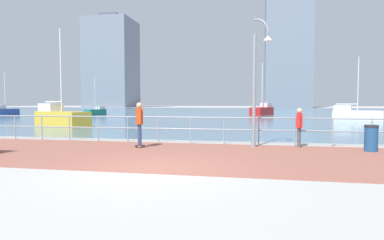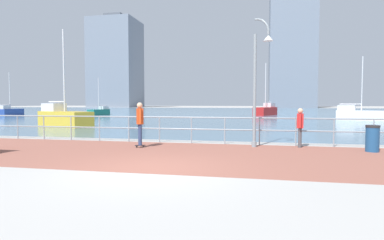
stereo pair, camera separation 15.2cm
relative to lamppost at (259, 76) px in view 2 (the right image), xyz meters
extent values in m
plane|color=#ADAAA5|center=(-2.75, 35.33, -2.71)|extent=(220.00, 220.00, 0.00)
cube|color=#935647|center=(-2.75, -2.26, -2.70)|extent=(28.00, 5.89, 0.01)
cube|color=slate|center=(-2.75, 45.68, -2.70)|extent=(180.00, 88.00, 0.00)
cylinder|color=#8C99A3|center=(-11.15, 0.68, -2.16)|extent=(0.05, 0.05, 1.09)
cylinder|color=#8C99A3|center=(-9.75, 0.68, -2.16)|extent=(0.05, 0.05, 1.09)
cylinder|color=#8C99A3|center=(-8.35, 0.68, -2.16)|extent=(0.05, 0.05, 1.09)
cylinder|color=#8C99A3|center=(-6.95, 0.68, -2.16)|extent=(0.05, 0.05, 1.09)
cylinder|color=#8C99A3|center=(-5.55, 0.68, -2.16)|extent=(0.05, 0.05, 1.09)
cylinder|color=#8C99A3|center=(-4.15, 0.68, -2.16)|extent=(0.05, 0.05, 1.09)
cylinder|color=#8C99A3|center=(-2.75, 0.68, -2.16)|extent=(0.05, 0.05, 1.09)
cylinder|color=#8C99A3|center=(-1.35, 0.68, -2.16)|extent=(0.05, 0.05, 1.09)
cylinder|color=#8C99A3|center=(0.05, 0.68, -2.16)|extent=(0.05, 0.05, 1.09)
cylinder|color=#8C99A3|center=(1.45, 0.68, -2.16)|extent=(0.05, 0.05, 1.09)
cylinder|color=#8C99A3|center=(2.85, 0.68, -2.16)|extent=(0.05, 0.05, 1.09)
cylinder|color=#8C99A3|center=(4.25, 0.68, -2.16)|extent=(0.05, 0.05, 1.09)
cylinder|color=#8C99A3|center=(-2.75, 0.68, -1.62)|extent=(25.20, 0.06, 0.06)
cylinder|color=#8C99A3|center=(-2.75, 0.68, -2.11)|extent=(25.20, 0.06, 0.06)
cylinder|color=gray|center=(-0.15, 0.08, -2.61)|extent=(0.19, 0.19, 0.20)
cylinder|color=gray|center=(-0.15, 0.08, -0.56)|extent=(0.12, 0.12, 4.30)
cylinder|color=gray|center=(-0.08, 0.05, 2.13)|extent=(0.20, 0.16, 0.11)
cylinder|color=gray|center=(0.05, -0.03, 2.09)|extent=(0.21, 0.17, 0.15)
cylinder|color=gray|center=(0.16, -0.09, 2.00)|extent=(0.20, 0.16, 0.18)
cylinder|color=gray|center=(0.25, -0.14, 1.89)|extent=(0.18, 0.15, 0.19)
cylinder|color=gray|center=(0.31, -0.17, 1.74)|extent=(0.15, 0.13, 0.19)
cylinder|color=gray|center=(0.33, -0.18, 1.59)|extent=(0.12, 0.12, 0.17)
cone|color=silver|center=(0.33, -0.18, 1.39)|extent=(0.36, 0.36, 0.22)
cylinder|color=black|center=(-4.51, -1.03, -2.68)|extent=(0.07, 0.05, 0.06)
cylinder|color=black|center=(-4.54, -0.96, -2.68)|extent=(0.07, 0.05, 0.06)
cylinder|color=black|center=(-4.28, -0.92, -2.68)|extent=(0.07, 0.05, 0.06)
cylinder|color=black|center=(-4.31, -0.85, -2.68)|extent=(0.07, 0.05, 0.06)
cube|color=black|center=(-4.41, -0.94, -2.63)|extent=(0.41, 0.27, 0.02)
cylinder|color=navy|center=(-4.38, -1.01, -2.21)|extent=(0.17, 0.17, 0.80)
cylinder|color=navy|center=(-4.45, -0.87, -2.21)|extent=(0.17, 0.17, 0.80)
cube|color=#D84C1E|center=(-4.41, -0.94, -1.51)|extent=(0.36, 0.41, 0.60)
cylinder|color=#D84C1E|center=(-4.31, -1.15, -1.50)|extent=(0.12, 0.12, 0.57)
cylinder|color=#D84C1E|center=(-4.51, -0.74, -1.50)|extent=(0.12, 0.12, 0.57)
sphere|color=#DBAD89|center=(-4.41, -0.94, -1.10)|extent=(0.22, 0.22, 0.22)
cylinder|color=#4C4C51|center=(1.57, 0.41, -2.34)|extent=(0.15, 0.15, 0.74)
cylinder|color=#4C4C51|center=(1.55, 0.25, -2.34)|extent=(0.15, 0.15, 0.74)
cube|color=red|center=(1.56, 0.33, -1.69)|extent=(0.28, 0.37, 0.55)
cylinder|color=red|center=(1.59, 0.56, -1.68)|extent=(0.10, 0.10, 0.52)
cylinder|color=red|center=(1.54, 0.10, -1.68)|extent=(0.10, 0.10, 0.52)
sphere|color=#DBAD89|center=(1.56, 0.33, -1.31)|extent=(0.20, 0.20, 0.20)
cylinder|color=navy|center=(3.89, -0.34, -2.28)|extent=(0.44, 0.44, 0.85)
cylinder|color=#262628|center=(3.89, -0.34, -1.82)|extent=(0.46, 0.46, 0.08)
cube|color=white|center=(9.73, 21.12, -2.24)|extent=(4.56, 2.67, 0.93)
cube|color=silver|center=(8.49, 21.54, -1.51)|extent=(1.79, 1.40, 0.52)
cylinder|color=silver|center=(9.73, 21.12, 0.82)|extent=(0.10, 0.10, 5.19)
cylinder|color=silver|center=(8.82, 21.43, -1.15)|extent=(1.88, 0.71, 0.08)
cube|color=#284799|center=(-32.03, 24.09, -2.27)|extent=(1.70, 4.16, 0.87)
cube|color=silver|center=(-31.90, 22.88, -1.60)|extent=(1.04, 1.55, 0.48)
cylinder|color=silver|center=(-32.03, 24.09, 0.57)|extent=(0.10, 0.10, 4.82)
cylinder|color=silver|center=(-31.93, 23.20, -1.26)|extent=(0.28, 1.82, 0.08)
cube|color=#B21E1E|center=(0.92, 31.90, -2.17)|extent=(3.35, 5.17, 1.06)
cube|color=silver|center=(1.50, 33.27, -1.35)|extent=(1.69, 2.06, 0.59)
cylinder|color=silver|center=(0.92, 31.90, 1.31)|extent=(0.12, 0.12, 5.91)
cylinder|color=silver|center=(1.35, 32.91, -0.93)|extent=(0.96, 2.09, 0.09)
cube|color=#197266|center=(-21.23, 27.65, -2.32)|extent=(1.61, 3.74, 0.78)
cube|color=silver|center=(-21.08, 28.73, -1.71)|extent=(0.96, 1.40, 0.43)
cylinder|color=silver|center=(-21.23, 27.65, 0.23)|extent=(0.09, 0.09, 4.31)
cylinder|color=silver|center=(-21.12, 28.44, -1.41)|extent=(0.29, 1.62, 0.07)
cube|color=gold|center=(-13.75, 8.45, -2.17)|extent=(5.12, 3.57, 1.06)
cube|color=silver|center=(-15.09, 9.11, -1.35)|extent=(2.07, 1.75, 0.59)
cylinder|color=silver|center=(-13.75, 8.45, 1.30)|extent=(0.12, 0.12, 5.90)
cylinder|color=silver|center=(-14.73, 8.93, -0.94)|extent=(2.04, 1.07, 0.09)
cube|color=slate|center=(-51.45, 98.23, 13.09)|extent=(16.33, 15.18, 31.60)
cube|color=#4E5560|center=(-51.45, 98.23, 29.89)|extent=(6.53, 6.07, 2.00)
cube|color=slate|center=(10.39, 96.59, 20.84)|extent=(14.12, 13.76, 47.10)
camera|label=1|loc=(-0.16, -12.49, -0.99)|focal=30.06mm
camera|label=2|loc=(-0.01, -12.46, -0.99)|focal=30.06mm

